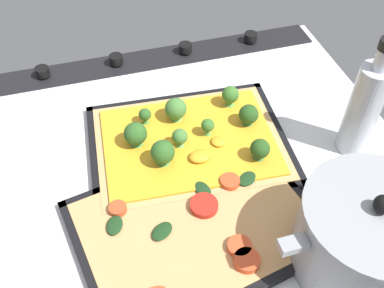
{
  "coord_description": "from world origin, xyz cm",
  "views": [
    {
      "loc": [
        13.16,
        45.06,
        57.14
      ],
      "look_at": [
        0.04,
        -0.69,
        6.07
      ],
      "focal_mm": 41.49,
      "sensor_mm": 36.0,
      "label": 1
    }
  ],
  "objects_px": {
    "broccoli_pizza": "(189,139)",
    "cooking_pot": "(366,237)",
    "veggie_pizza_back": "(197,225)",
    "oil_bottle": "(364,108)",
    "baking_tray_front": "(189,146)",
    "baking_tray_back": "(197,226)"
  },
  "relations": [
    {
      "from": "broccoli_pizza",
      "to": "cooking_pot",
      "type": "distance_m",
      "value": 0.32
    },
    {
      "from": "broccoli_pizza",
      "to": "cooking_pot",
      "type": "xyz_separation_m",
      "value": [
        -0.16,
        0.27,
        0.04
      ]
    },
    {
      "from": "baking_tray_front",
      "to": "broccoli_pizza",
      "type": "distance_m",
      "value": 0.02
    },
    {
      "from": "baking_tray_back",
      "to": "veggie_pizza_back",
      "type": "bearing_deg",
      "value": 95.83
    },
    {
      "from": "baking_tray_front",
      "to": "baking_tray_back",
      "type": "distance_m",
      "value": 0.16
    },
    {
      "from": "baking_tray_back",
      "to": "veggie_pizza_back",
      "type": "height_order",
      "value": "veggie_pizza_back"
    },
    {
      "from": "veggie_pizza_back",
      "to": "oil_bottle",
      "type": "relative_size",
      "value": 1.66
    },
    {
      "from": "broccoli_pizza",
      "to": "baking_tray_back",
      "type": "distance_m",
      "value": 0.17
    },
    {
      "from": "baking_tray_front",
      "to": "veggie_pizza_back",
      "type": "xyz_separation_m",
      "value": [
        0.03,
        0.16,
        0.01
      ]
    },
    {
      "from": "baking_tray_back",
      "to": "cooking_pot",
      "type": "xyz_separation_m",
      "value": [
        -0.2,
        0.11,
        0.06
      ]
    },
    {
      "from": "baking_tray_front",
      "to": "broccoli_pizza",
      "type": "height_order",
      "value": "broccoli_pizza"
    },
    {
      "from": "veggie_pizza_back",
      "to": "cooking_pot",
      "type": "relative_size",
      "value": 1.42
    },
    {
      "from": "veggie_pizza_back",
      "to": "cooking_pot",
      "type": "xyz_separation_m",
      "value": [
        -0.2,
        0.11,
        0.05
      ]
    },
    {
      "from": "broccoli_pizza",
      "to": "baking_tray_back",
      "type": "height_order",
      "value": "broccoli_pizza"
    },
    {
      "from": "broccoli_pizza",
      "to": "oil_bottle",
      "type": "distance_m",
      "value": 0.29
    },
    {
      "from": "veggie_pizza_back",
      "to": "oil_bottle",
      "type": "distance_m",
      "value": 0.33
    },
    {
      "from": "baking_tray_front",
      "to": "cooking_pot",
      "type": "relative_size",
      "value": 1.39
    },
    {
      "from": "cooking_pot",
      "to": "oil_bottle",
      "type": "relative_size",
      "value": 1.17
    },
    {
      "from": "baking_tray_front",
      "to": "baking_tray_back",
      "type": "relative_size",
      "value": 0.91
    },
    {
      "from": "broccoli_pizza",
      "to": "cooking_pot",
      "type": "bearing_deg",
      "value": 121.01
    },
    {
      "from": "baking_tray_front",
      "to": "cooking_pot",
      "type": "xyz_separation_m",
      "value": [
        -0.17,
        0.27,
        0.06
      ]
    },
    {
      "from": "baking_tray_front",
      "to": "cooking_pot",
      "type": "distance_m",
      "value": 0.32
    }
  ]
}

